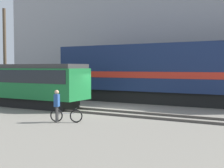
{
  "coord_description": "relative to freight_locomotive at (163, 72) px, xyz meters",
  "views": [
    {
      "loc": [
        10.53,
        -18.39,
        2.9
      ],
      "look_at": [
        0.46,
        -0.51,
        1.8
      ],
      "focal_mm": 50.0,
      "sensor_mm": 36.0,
      "label": 1
    }
  ],
  "objects": [
    {
      "name": "track_far",
      "position": [
        -1.82,
        0.0,
        -2.42
      ],
      "size": [
        60.0,
        1.51,
        0.14
      ],
      "color": "#47423D",
      "rests_on": "ground"
    },
    {
      "name": "streetcar",
      "position": [
        -9.61,
        -6.9,
        -0.71
      ],
      "size": [
        12.86,
        2.54,
        3.12
      ],
      "color": "black",
      "rests_on": "ground"
    },
    {
      "name": "track_near",
      "position": [
        -1.82,
        -6.9,
        -2.42
      ],
      "size": [
        60.0,
        1.5,
        0.14
      ],
      "color": "#47423D",
      "rests_on": "ground"
    },
    {
      "name": "freight_locomotive",
      "position": [
        0.0,
        0.0,
        0.0
      ],
      "size": [
        18.06,
        3.04,
        5.34
      ],
      "color": "black",
      "rests_on": "ground"
    },
    {
      "name": "building_backdrop",
      "position": [
        -1.82,
        7.37,
        4.08
      ],
      "size": [
        38.86,
        6.0,
        13.15
      ],
      "color": "#99999E",
      "rests_on": "ground"
    },
    {
      "name": "utility_pole_left",
      "position": [
        -14.14,
        -3.45,
        1.66
      ],
      "size": [
        0.3,
        0.3,
        8.31
      ],
      "color": "#4C3D2D",
      "rests_on": "ground"
    },
    {
      "name": "bicycle",
      "position": [
        -1.4,
        -10.75,
        -2.14
      ],
      "size": [
        1.69,
        0.74,
        0.76
      ],
      "color": "black",
      "rests_on": "ground"
    },
    {
      "name": "person",
      "position": [
        -1.79,
        -11.04,
        -1.45
      ],
      "size": [
        0.33,
        0.41,
        1.72
      ],
      "color": "#333333",
      "rests_on": "ground"
    },
    {
      "name": "ground_plane",
      "position": [
        -1.82,
        -5.39,
        -2.49
      ],
      "size": [
        120.0,
        120.0,
        0.0
      ],
      "primitive_type": "plane",
      "color": "slate"
    }
  ]
}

